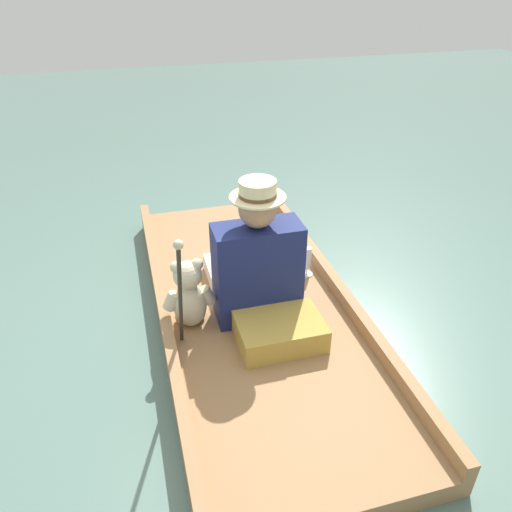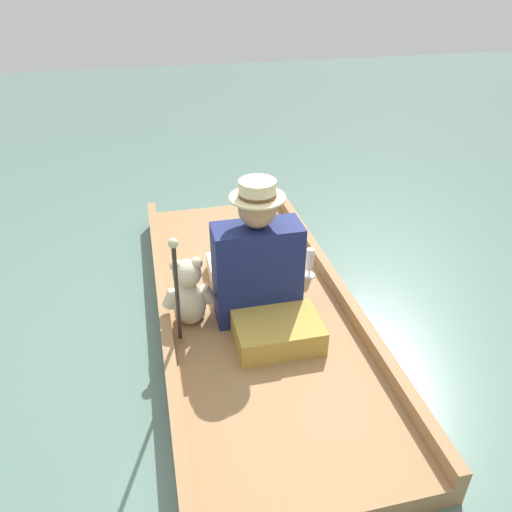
{
  "view_description": "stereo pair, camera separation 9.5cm",
  "coord_description": "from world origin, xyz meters",
  "px_view_note": "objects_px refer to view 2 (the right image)",
  "views": [
    {
      "loc": [
        -0.61,
        -2.31,
        1.9
      ],
      "look_at": [
        0.0,
        -0.07,
        0.48
      ],
      "focal_mm": 35.0,
      "sensor_mm": 36.0,
      "label": 1
    },
    {
      "loc": [
        -0.52,
        -2.33,
        1.9
      ],
      "look_at": [
        0.0,
        -0.07,
        0.48
      ],
      "focal_mm": 35.0,
      "sensor_mm": 36.0,
      "label": 2
    }
  ],
  "objects_px": {
    "wine_glass": "(310,261)",
    "walking_cane": "(176,287)",
    "seated_person": "(254,264)",
    "teddy_bear": "(189,294)"
  },
  "relations": [
    {
      "from": "teddy_bear",
      "to": "wine_glass",
      "type": "relative_size",
      "value": 2.15
    },
    {
      "from": "seated_person",
      "to": "teddy_bear",
      "type": "bearing_deg",
      "value": -179.06
    },
    {
      "from": "seated_person",
      "to": "wine_glass",
      "type": "relative_size",
      "value": 4.17
    },
    {
      "from": "teddy_bear",
      "to": "wine_glass",
      "type": "xyz_separation_m",
      "value": [
        0.8,
        0.3,
        -0.09
      ]
    },
    {
      "from": "seated_person",
      "to": "wine_glass",
      "type": "distance_m",
      "value": 0.51
    },
    {
      "from": "wine_glass",
      "to": "walking_cane",
      "type": "relative_size",
      "value": 0.25
    },
    {
      "from": "seated_person",
      "to": "teddy_bear",
      "type": "height_order",
      "value": "seated_person"
    },
    {
      "from": "seated_person",
      "to": "teddy_bear",
      "type": "distance_m",
      "value": 0.4
    },
    {
      "from": "teddy_bear",
      "to": "walking_cane",
      "type": "relative_size",
      "value": 0.54
    },
    {
      "from": "seated_person",
      "to": "walking_cane",
      "type": "distance_m",
      "value": 0.61
    }
  ]
}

